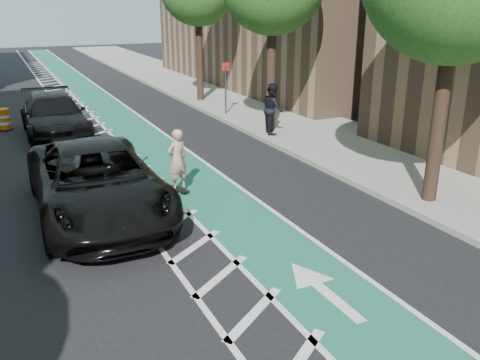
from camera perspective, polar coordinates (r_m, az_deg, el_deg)
ground at (r=10.76m, az=-12.65°, el=-8.88°), size 120.00×120.00×0.00m
bike_lane at (r=20.57m, az=-11.09°, el=4.80°), size 2.00×90.00×0.01m
buffer_strip at (r=20.27m, az=-15.19°, el=4.27°), size 1.40×90.00×0.01m
sidewalk_right at (r=22.99m, az=4.82°, el=6.76°), size 5.00×90.00×0.15m
curb_right at (r=21.88m, az=-0.77°, el=6.21°), size 0.12×90.00×0.16m
sign_post at (r=23.65m, az=-1.62°, el=10.32°), size 0.35×0.08×2.47m
skateboard at (r=14.29m, az=-6.93°, el=-1.02°), size 0.44×0.78×0.10m
skateboarder at (r=14.02m, az=-7.07°, el=2.30°), size 0.72×0.59×1.69m
suv_near at (r=12.91m, az=-15.79°, el=-0.13°), size 2.96×6.31×1.74m
suv_far at (r=21.41m, az=-20.15°, el=6.77°), size 2.29×5.63×1.63m
pedestrian at (r=19.98m, az=3.68°, el=8.00°), size 0.99×1.13×1.96m
barrel_b at (r=23.42m, az=-24.99°, el=6.14°), size 0.65×0.65×0.89m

